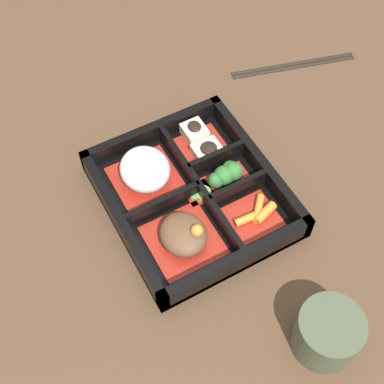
% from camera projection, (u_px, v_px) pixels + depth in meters
% --- Properties ---
extents(ground_plane, '(3.00, 3.00, 0.00)m').
position_uv_depth(ground_plane, '(192.00, 201.00, 0.81)').
color(ground_plane, '#4C3523').
extents(bento_base, '(0.27, 0.24, 0.01)m').
position_uv_depth(bento_base, '(192.00, 199.00, 0.80)').
color(bento_base, black).
rests_on(bento_base, ground_plane).
extents(bento_rim, '(0.27, 0.24, 0.04)m').
position_uv_depth(bento_rim, '(194.00, 192.00, 0.79)').
color(bento_rim, black).
rests_on(bento_rim, ground_plane).
extents(bowl_stew, '(0.10, 0.10, 0.05)m').
position_uv_depth(bowl_stew, '(184.00, 236.00, 0.74)').
color(bowl_stew, maroon).
rests_on(bowl_stew, bento_base).
extents(bowl_rice, '(0.10, 0.10, 0.06)m').
position_uv_depth(bowl_rice, '(145.00, 171.00, 0.79)').
color(bowl_rice, maroon).
rests_on(bowl_rice, bento_base).
extents(bowl_carrots, '(0.07, 0.07, 0.02)m').
position_uv_depth(bowl_carrots, '(254.00, 216.00, 0.78)').
color(bowl_carrots, maroon).
rests_on(bowl_carrots, bento_base).
extents(bowl_greens, '(0.04, 0.07, 0.04)m').
position_uv_depth(bowl_greens, '(226.00, 174.00, 0.80)').
color(bowl_greens, maroon).
rests_on(bowl_greens, bento_base).
extents(bowl_tofu, '(0.09, 0.07, 0.03)m').
position_uv_depth(bowl_tofu, '(202.00, 143.00, 0.84)').
color(bowl_tofu, maroon).
rests_on(bowl_tofu, bento_base).
extents(bowl_pickles, '(0.04, 0.04, 0.01)m').
position_uv_depth(bowl_pickles, '(199.00, 194.00, 0.80)').
color(bowl_pickles, maroon).
rests_on(bowl_pickles, bento_base).
extents(tea_cup, '(0.08, 0.08, 0.07)m').
position_uv_depth(tea_cup, '(327.00, 333.00, 0.66)').
color(tea_cup, '#424C38').
rests_on(tea_cup, ground_plane).
extents(chopsticks, '(0.08, 0.22, 0.01)m').
position_uv_depth(chopsticks, '(294.00, 65.00, 0.96)').
color(chopsticks, black).
rests_on(chopsticks, ground_plane).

